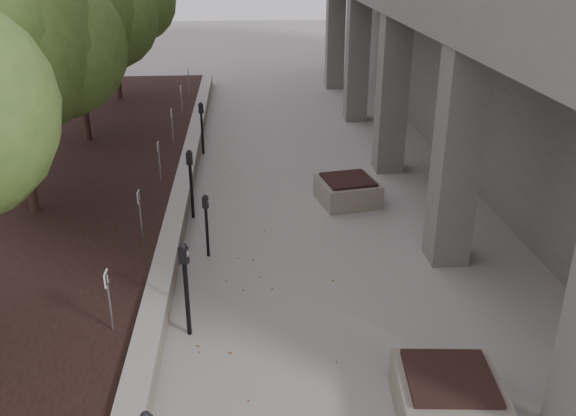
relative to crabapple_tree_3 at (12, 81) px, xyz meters
name	(u,v)px	position (x,y,z in m)	size (l,w,h in m)	color
retaining_wall	(182,195)	(2.97, 1.00, -2.87)	(0.39, 26.00, 0.50)	gray
planting_bed	(18,201)	(-0.70, 1.00, -2.92)	(7.00, 26.00, 0.40)	black
crabapple_tree_3	(12,81)	(0.00, 0.00, 0.00)	(4.60, 4.00, 5.44)	#406225
crabapple_tree_4	(75,42)	(0.00, 5.00, 0.00)	(4.60, 4.00, 5.44)	#406225
crabapple_tree_5	(111,20)	(0.00, 10.00, 0.00)	(4.60, 4.00, 5.44)	#406225
parking_sign_3	(109,301)	(2.45, -4.50, -2.24)	(0.04, 0.22, 0.96)	black
parking_sign_4	(140,215)	(2.45, -1.50, -2.24)	(0.04, 0.22, 0.96)	black
parking_sign_5	(160,162)	(2.45, 1.50, -2.24)	(0.04, 0.22, 0.96)	black
parking_sign_6	(172,126)	(2.45, 4.50, -2.24)	(0.04, 0.22, 0.96)	black
parking_sign_7	(182,101)	(2.45, 7.50, -2.24)	(0.04, 0.22, 0.96)	black
parking_sign_8	(189,81)	(2.45, 10.50, -2.24)	(0.04, 0.22, 0.96)	black
parking_meter_2	(186,290)	(3.50, -4.12, -2.33)	(0.16, 0.11, 1.57)	black
parking_meter_3	(207,226)	(3.68, -1.57, -2.48)	(0.13, 0.09, 1.28)	black
parking_meter_4	(191,184)	(3.26, 0.27, -2.34)	(0.15, 0.11, 1.56)	black
parking_meter_5	(202,128)	(3.25, 4.66, -2.37)	(0.15, 0.11, 1.51)	black
planter_front	(448,394)	(6.92, -6.11, -2.82)	(1.29, 1.29, 0.60)	gray
planter_back	(348,190)	(6.78, 0.88, -2.82)	(1.27, 1.27, 0.59)	gray
berry_scatter	(264,292)	(4.70, -3.00, -3.11)	(3.30, 14.10, 0.02)	maroon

